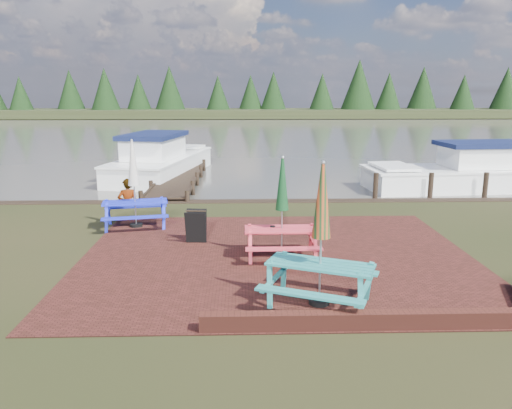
{
  "coord_description": "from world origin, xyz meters",
  "views": [
    {
      "loc": [
        -0.81,
        -9.95,
        3.76
      ],
      "look_at": [
        -0.46,
        2.14,
        1.0
      ],
      "focal_mm": 35.0,
      "sensor_mm": 36.0,
      "label": 1
    }
  ],
  "objects_px": {
    "boat_jetty": "(161,162)",
    "person": "(127,179)",
    "jetty": "(179,178)",
    "boat_near": "(466,174)",
    "picnic_table_teal": "(320,257)",
    "picnic_table_blue": "(135,197)",
    "picnic_table_red": "(282,224)",
    "chalkboard": "(196,226)"
  },
  "relations": [
    {
      "from": "picnic_table_red",
      "to": "jetty",
      "type": "height_order",
      "value": "picnic_table_red"
    },
    {
      "from": "chalkboard",
      "to": "boat_jetty",
      "type": "relative_size",
      "value": 0.1
    },
    {
      "from": "picnic_table_red",
      "to": "chalkboard",
      "type": "height_order",
      "value": "picnic_table_red"
    },
    {
      "from": "jetty",
      "to": "person",
      "type": "height_order",
      "value": "person"
    },
    {
      "from": "picnic_table_blue",
      "to": "boat_near",
      "type": "distance_m",
      "value": 13.69
    },
    {
      "from": "picnic_table_teal",
      "to": "chalkboard",
      "type": "relative_size",
      "value": 3.09
    },
    {
      "from": "picnic_table_teal",
      "to": "boat_near",
      "type": "relative_size",
      "value": 0.32
    },
    {
      "from": "picnic_table_teal",
      "to": "person",
      "type": "bearing_deg",
      "value": 146.06
    },
    {
      "from": "boat_jetty",
      "to": "person",
      "type": "relative_size",
      "value": 4.51
    },
    {
      "from": "picnic_table_blue",
      "to": "picnic_table_teal",
      "type": "bearing_deg",
      "value": -61.58
    },
    {
      "from": "chalkboard",
      "to": "person",
      "type": "height_order",
      "value": "person"
    },
    {
      "from": "boat_near",
      "to": "person",
      "type": "xyz_separation_m",
      "value": [
        -13.0,
        -3.56,
        0.49
      ]
    },
    {
      "from": "picnic_table_red",
      "to": "picnic_table_blue",
      "type": "height_order",
      "value": "picnic_table_blue"
    },
    {
      "from": "picnic_table_red",
      "to": "chalkboard",
      "type": "relative_size",
      "value": 2.79
    },
    {
      "from": "picnic_table_red",
      "to": "person",
      "type": "relative_size",
      "value": 1.26
    },
    {
      "from": "boat_jetty",
      "to": "boat_near",
      "type": "relative_size",
      "value": 1.04
    },
    {
      "from": "chalkboard",
      "to": "boat_near",
      "type": "relative_size",
      "value": 0.1
    },
    {
      "from": "person",
      "to": "jetty",
      "type": "bearing_deg",
      "value": -119.07
    },
    {
      "from": "picnic_table_teal",
      "to": "picnic_table_blue",
      "type": "relative_size",
      "value": 1.05
    },
    {
      "from": "jetty",
      "to": "boat_near",
      "type": "bearing_deg",
      "value": -6.33
    },
    {
      "from": "picnic_table_teal",
      "to": "picnic_table_blue",
      "type": "height_order",
      "value": "picnic_table_teal"
    },
    {
      "from": "picnic_table_red",
      "to": "boat_jetty",
      "type": "bearing_deg",
      "value": 110.39
    },
    {
      "from": "boat_near",
      "to": "person",
      "type": "distance_m",
      "value": 13.49
    },
    {
      "from": "picnic_table_red",
      "to": "jetty",
      "type": "xyz_separation_m",
      "value": [
        -3.6,
        10.3,
        -0.7
      ]
    },
    {
      "from": "picnic_table_teal",
      "to": "picnic_table_blue",
      "type": "distance_m",
      "value": 6.94
    },
    {
      "from": "jetty",
      "to": "boat_jetty",
      "type": "height_order",
      "value": "boat_jetty"
    },
    {
      "from": "picnic_table_red",
      "to": "chalkboard",
      "type": "xyz_separation_m",
      "value": [
        -2.07,
        1.24,
        -0.39
      ]
    },
    {
      "from": "picnic_table_red",
      "to": "picnic_table_blue",
      "type": "bearing_deg",
      "value": 144.13
    },
    {
      "from": "jetty",
      "to": "picnic_table_blue",
      "type": "bearing_deg",
      "value": -92.28
    },
    {
      "from": "chalkboard",
      "to": "jetty",
      "type": "relative_size",
      "value": 0.09
    },
    {
      "from": "boat_jetty",
      "to": "person",
      "type": "distance_m",
      "value": 7.0
    },
    {
      "from": "picnic_table_red",
      "to": "person",
      "type": "height_order",
      "value": "picnic_table_red"
    },
    {
      "from": "picnic_table_teal",
      "to": "chalkboard",
      "type": "distance_m",
      "value": 4.63
    },
    {
      "from": "boat_near",
      "to": "person",
      "type": "bearing_deg",
      "value": 101.16
    },
    {
      "from": "boat_near",
      "to": "person",
      "type": "relative_size",
      "value": 4.35
    },
    {
      "from": "boat_near",
      "to": "chalkboard",
      "type": "bearing_deg",
      "value": 122.6
    },
    {
      "from": "jetty",
      "to": "picnic_table_teal",
      "type": "bearing_deg",
      "value": -72.5
    },
    {
      "from": "chalkboard",
      "to": "jetty",
      "type": "distance_m",
      "value": 9.2
    },
    {
      "from": "boat_jetty",
      "to": "boat_near",
      "type": "bearing_deg",
      "value": -3.57
    },
    {
      "from": "picnic_table_red",
      "to": "boat_near",
      "type": "relative_size",
      "value": 0.29
    },
    {
      "from": "picnic_table_teal",
      "to": "boat_jetty",
      "type": "xyz_separation_m",
      "value": [
        -5.18,
        15.02,
        -0.42
      ]
    },
    {
      "from": "person",
      "to": "boat_jetty",
      "type": "bearing_deg",
      "value": -106.28
    }
  ]
}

